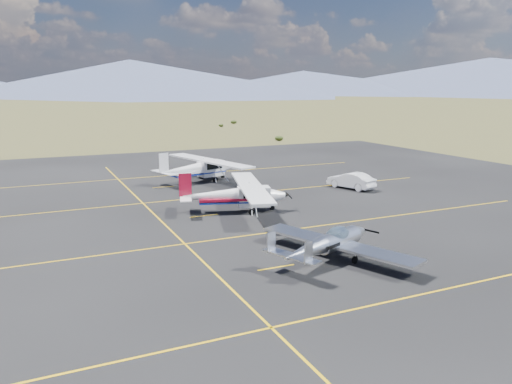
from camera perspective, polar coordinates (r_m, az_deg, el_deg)
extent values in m
plane|color=#383D1C|center=(29.07, 4.47, -5.54)|extent=(1600.00, 1600.00, 0.00)
cube|color=black|center=(35.11, -1.09, -2.42)|extent=(72.00, 72.00, 0.02)
cube|color=silver|center=(26.32, 9.27, -5.82)|extent=(4.75, 9.00, 0.12)
ellipsoid|color=#99BFD8|center=(26.17, 9.30, -4.81)|extent=(1.89, 1.50, 0.83)
cube|color=silver|center=(23.37, 4.06, -7.27)|extent=(1.79, 3.08, 0.06)
cube|color=silver|center=(22.46, 6.03, -6.89)|extent=(0.54, 0.26, 1.01)
cube|color=silver|center=(23.80, 1.76, -5.73)|extent=(0.54, 0.26, 1.01)
cylinder|color=black|center=(27.79, 11.12, -6.17)|extent=(0.35, 0.21, 0.34)
cylinder|color=black|center=(25.71, 11.22, -7.62)|extent=(0.42, 0.25, 0.40)
cylinder|color=black|center=(26.99, 6.85, -6.51)|extent=(0.42, 0.25, 0.40)
cube|color=white|center=(35.36, -0.26, -0.51)|extent=(2.48, 1.74, 1.38)
cube|color=white|center=(35.18, -0.59, 0.61)|extent=(4.59, 11.22, 0.14)
cube|color=black|center=(35.30, -0.26, -0.06)|extent=(1.90, 1.61, 0.56)
cube|color=#A60D29|center=(35.21, -2.39, -0.75)|extent=(5.23, 2.54, 0.18)
cube|color=#A60D29|center=(34.79, -8.09, 0.79)|extent=(0.85, 0.31, 1.63)
cube|color=white|center=(34.95, -8.05, -0.52)|extent=(1.63, 3.35, 0.06)
cylinder|color=black|center=(35.78, 1.84, -1.83)|extent=(0.38, 0.20, 0.37)
cylinder|color=black|center=(34.48, -0.50, -2.28)|extent=(0.47, 0.25, 0.45)
cylinder|color=black|center=(36.54, -0.98, -1.47)|extent=(0.47, 0.25, 0.45)
cube|color=white|center=(47.40, -5.18, 2.71)|extent=(2.60, 1.82, 1.44)
cube|color=white|center=(47.17, -5.41, 3.58)|extent=(4.76, 11.78, 0.15)
cube|color=black|center=(47.35, -5.18, 3.07)|extent=(1.99, 1.69, 0.59)
cube|color=white|center=(46.64, -6.57, 2.40)|extent=(5.49, 2.64, 0.19)
cube|color=white|center=(44.58, -10.50, 3.30)|extent=(0.90, 0.32, 1.71)
cube|color=white|center=(44.72, -10.45, 2.21)|extent=(1.69, 3.51, 0.06)
cylinder|color=black|center=(48.36, -3.81, 1.80)|extent=(0.40, 0.21, 0.39)
cylinder|color=black|center=(46.47, -4.68, 1.42)|extent=(0.49, 0.26, 0.47)
cylinder|color=black|center=(48.28, -6.24, 1.79)|extent=(0.49, 0.26, 0.47)
imported|color=white|center=(44.11, 10.81, 1.30)|extent=(2.78, 4.54, 1.41)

